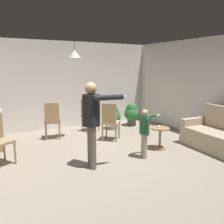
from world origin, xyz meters
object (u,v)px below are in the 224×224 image
Objects in this scene: dining_chair_near_wall at (89,114)px; spare_remote_on_table at (159,127)px; side_table_by_couch at (160,135)px; couch_floral at (222,137)px; person_adult at (92,116)px; potted_plant_corner at (132,113)px; dining_chair_spare at (110,120)px; dining_chair_centre_back at (52,119)px; potted_plant_by_wall at (113,116)px; person_child at (145,128)px.

dining_chair_near_wall reaches higher than spare_remote_on_table.
spare_remote_on_table reaches higher than side_table_by_couch.
couch_floral is 3.57× the size of side_table_by_couch.
potted_plant_corner is (2.58, 2.48, -0.61)m from person_adult.
dining_chair_spare is at bearing 121.27° from spare_remote_on_table.
dining_chair_centre_back reaches higher than spare_remote_on_table.
spare_remote_on_table is at bearing -29.86° from dining_chair_centre_back.
potted_plant_by_wall is (0.68, 1.04, -0.14)m from dining_chair_spare.
person_adult is at bearing -87.82° from person_child.
couch_floral is 1.76× the size of person_child.
person_child is 1.45× the size of potted_plant_by_wall.
spare_remote_on_table is at bearing 105.97° from person_adult.
potted_plant_by_wall reaches higher than side_table_by_couch.
potted_plant_corner reaches higher than potted_plant_by_wall.
dining_chair_spare reaches higher than side_table_by_couch.
dining_chair_spare is at bearing -141.85° from potted_plant_corner.
dining_chair_centre_back is 1.33× the size of potted_plant_corner.
potted_plant_corner is at bearing 71.50° from spare_remote_on_table.
potted_plant_by_wall is (-1.19, 2.99, 0.07)m from couch_floral.
dining_chair_near_wall is 2.38m from spare_remote_on_table.
couch_floral and dining_chair_spare have the same top height.
couch_floral reaches higher than potted_plant_corner.
person_child is 2.57m from potted_plant_by_wall.
potted_plant_corner is (1.44, 1.13, -0.13)m from dining_chair_spare.
person_adult reaches higher than spare_remote_on_table.
side_table_by_couch is 0.52× the size of dining_chair_centre_back.
person_adult is 3.63m from potted_plant_corner.
potted_plant_corner reaches higher than spare_remote_on_table.
dining_chair_near_wall is (-0.81, 2.28, 0.22)m from side_table_by_couch.
dining_chair_near_wall is (1.04, 2.48, -0.48)m from person_adult.
dining_chair_spare is 1.33× the size of potted_plant_corner.
person_adult is 12.71× the size of spare_remote_on_table.
side_table_by_couch is at bearing -14.27° from dining_chair_spare.
couch_floral is 3.12m from potted_plant_corner.
dining_chair_centre_back is 1.37× the size of potted_plant_by_wall.
couch_floral reaches higher than side_table_by_couch.
side_table_by_couch is at bearing -29.97° from dining_chair_centre_back.
person_adult is at bearing -173.79° from side_table_by_couch.
couch_floral is 1.12× the size of person_adult.
person_adult reaches higher than dining_chair_centre_back.
potted_plant_by_wall is at bearing 171.75° from person_child.
dining_chair_near_wall and dining_chair_centre_back have the same top height.
side_table_by_couch is 0.71× the size of potted_plant_by_wall.
person_adult is at bearing -85.75° from dining_chair_spare.
potted_plant_by_wall is 2.16m from spare_remote_on_table.
dining_chair_spare is (-1.88, 1.96, 0.21)m from couch_floral.
potted_plant_corner is (0.73, 2.28, 0.09)m from side_table_by_couch.
couch_floral is 1.94m from person_child.
person_child is at bearing -156.77° from side_table_by_couch.
dining_chair_spare is (1.14, 1.36, -0.48)m from person_adult.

